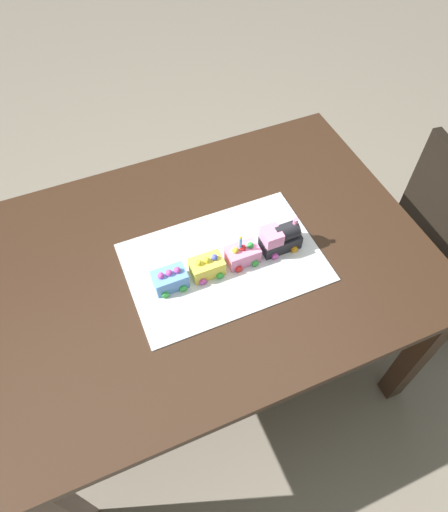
{
  "coord_description": "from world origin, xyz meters",
  "views": [
    {
      "loc": [
        0.28,
        0.81,
        1.91
      ],
      "look_at": [
        -0.05,
        0.04,
        0.77
      ],
      "focal_mm": 32.27,
      "sensor_mm": 36.0,
      "label": 1
    }
  ],
  "objects_px": {
    "cake_locomotive": "(280,238)",
    "cake_car_gondola_bubblegum": "(243,254)",
    "dining_table": "(206,276)",
    "cake_car_caboose_lemon": "(207,266)",
    "cake_car_flatbed_sky_blue": "(170,279)",
    "birthday_candle": "(241,241)"
  },
  "relations": [
    {
      "from": "dining_table",
      "to": "cake_locomotive",
      "type": "height_order",
      "value": "cake_locomotive"
    },
    {
      "from": "cake_car_gondola_bubblegum",
      "to": "cake_car_caboose_lemon",
      "type": "xyz_separation_m",
      "value": [
        0.12,
        0.0,
        0.0
      ]
    },
    {
      "from": "cake_locomotive",
      "to": "birthday_candle",
      "type": "distance_m",
      "value": 0.15
    },
    {
      "from": "cake_car_gondola_bubblegum",
      "to": "birthday_candle",
      "type": "bearing_deg",
      "value": -0.0
    },
    {
      "from": "cake_car_caboose_lemon",
      "to": "dining_table",
      "type": "bearing_deg",
      "value": -106.01
    },
    {
      "from": "dining_table",
      "to": "birthday_candle",
      "type": "height_order",
      "value": "birthday_candle"
    },
    {
      "from": "cake_locomotive",
      "to": "cake_car_gondola_bubblegum",
      "type": "height_order",
      "value": "cake_locomotive"
    },
    {
      "from": "cake_locomotive",
      "to": "cake_car_gondola_bubblegum",
      "type": "bearing_deg",
      "value": 0.0
    },
    {
      "from": "cake_car_gondola_bubblegum",
      "to": "cake_car_flatbed_sky_blue",
      "type": "xyz_separation_m",
      "value": [
        0.24,
        0.0,
        0.0
      ]
    },
    {
      "from": "cake_car_gondola_bubblegum",
      "to": "dining_table",
      "type": "bearing_deg",
      "value": -29.97
    },
    {
      "from": "dining_table",
      "to": "birthday_candle",
      "type": "bearing_deg",
      "value": 147.74
    },
    {
      "from": "cake_car_flatbed_sky_blue",
      "to": "birthday_candle",
      "type": "distance_m",
      "value": 0.24
    },
    {
      "from": "dining_table",
      "to": "cake_locomotive",
      "type": "relative_size",
      "value": 10.0
    },
    {
      "from": "cake_locomotive",
      "to": "cake_car_flatbed_sky_blue",
      "type": "xyz_separation_m",
      "value": [
        0.36,
        0.0,
        -0.02
      ]
    },
    {
      "from": "dining_table",
      "to": "cake_car_caboose_lemon",
      "type": "bearing_deg",
      "value": 73.99
    },
    {
      "from": "cake_locomotive",
      "to": "cake_car_caboose_lemon",
      "type": "xyz_separation_m",
      "value": [
        0.25,
        0.0,
        -0.02
      ]
    },
    {
      "from": "cake_car_caboose_lemon",
      "to": "cake_locomotive",
      "type": "bearing_deg",
      "value": -180.0
    },
    {
      "from": "dining_table",
      "to": "cake_car_flatbed_sky_blue",
      "type": "distance_m",
      "value": 0.2
    },
    {
      "from": "dining_table",
      "to": "cake_car_flatbed_sky_blue",
      "type": "relative_size",
      "value": 14.0
    },
    {
      "from": "dining_table",
      "to": "cake_car_flatbed_sky_blue",
      "type": "xyz_separation_m",
      "value": [
        0.13,
        0.06,
        0.14
      ]
    },
    {
      "from": "cake_car_caboose_lemon",
      "to": "cake_car_flatbed_sky_blue",
      "type": "bearing_deg",
      "value": 0.0
    },
    {
      "from": "cake_car_gondola_bubblegum",
      "to": "cake_locomotive",
      "type": "bearing_deg",
      "value": -180.0
    }
  ]
}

